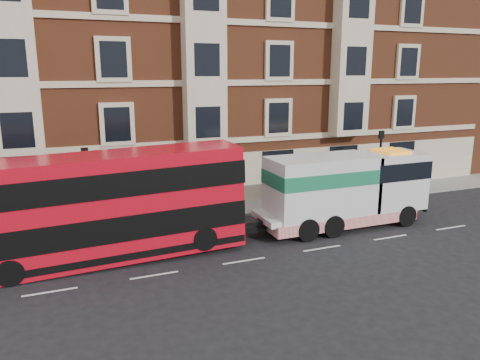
# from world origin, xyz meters

# --- Properties ---
(ground) EXTENTS (120.00, 120.00, 0.00)m
(ground) POSITION_xyz_m (0.00, 0.00, 0.00)
(ground) COLOR black
(ground) RESTS_ON ground
(sidewalk) EXTENTS (90.00, 3.00, 0.15)m
(sidewalk) POSITION_xyz_m (0.00, 7.50, 0.07)
(sidewalk) COLOR slate
(sidewalk) RESTS_ON ground
(victorian_terrace) EXTENTS (45.00, 12.00, 20.40)m
(victorian_terrace) POSITION_xyz_m (0.50, 15.00, 10.07)
(victorian_terrace) COLOR brown
(victorian_terrace) RESTS_ON ground
(lamp_post_west) EXTENTS (0.35, 0.15, 4.35)m
(lamp_post_west) POSITION_xyz_m (-6.00, 6.20, 2.68)
(lamp_post_west) COLOR black
(lamp_post_west) RESTS_ON sidewalk
(lamp_post_east) EXTENTS (0.35, 0.15, 4.35)m
(lamp_post_east) POSITION_xyz_m (12.00, 6.20, 2.68)
(lamp_post_east) COLOR black
(lamp_post_east) RESTS_ON sidewalk
(double_decker_bus) EXTENTS (11.77, 2.70, 4.76)m
(double_decker_bus) POSITION_xyz_m (-5.42, 2.35, 2.52)
(double_decker_bus) COLOR red
(double_decker_bus) RESTS_ON ground
(tow_truck) EXTENTS (9.42, 2.79, 3.93)m
(tow_truck) POSITION_xyz_m (6.64, 2.35, 2.08)
(tow_truck) COLOR silver
(tow_truck) RESTS_ON ground
(pedestrian) EXTENTS (0.65, 0.49, 1.62)m
(pedestrian) POSITION_xyz_m (-9.16, 6.15, 0.96)
(pedestrian) COLOR #211A35
(pedestrian) RESTS_ON sidewalk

